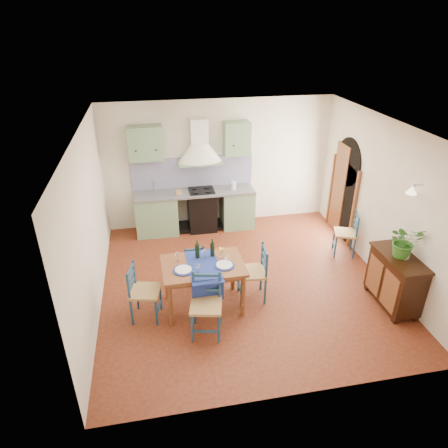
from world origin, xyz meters
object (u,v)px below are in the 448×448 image
at_px(chair_near, 206,304).
at_px(potted_plant, 405,241).
at_px(dining_table, 203,270).
at_px(sideboard, 395,279).

xyz_separation_m(chair_near, potted_plant, (3.13, 0.08, 0.70)).
relative_size(dining_table, potted_plant, 2.42).
xyz_separation_m(dining_table, chair_near, (-0.05, -0.59, -0.22)).
bearing_deg(chair_near, potted_plant, 1.39).
bearing_deg(potted_plant, sideboard, -155.50).
height_order(chair_near, potted_plant, potted_plant).
bearing_deg(potted_plant, chair_near, -178.61).
distance_m(dining_table, sideboard, 3.11).
xyz_separation_m(dining_table, potted_plant, (3.08, -0.51, 0.48)).
bearing_deg(potted_plant, dining_table, 170.51).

